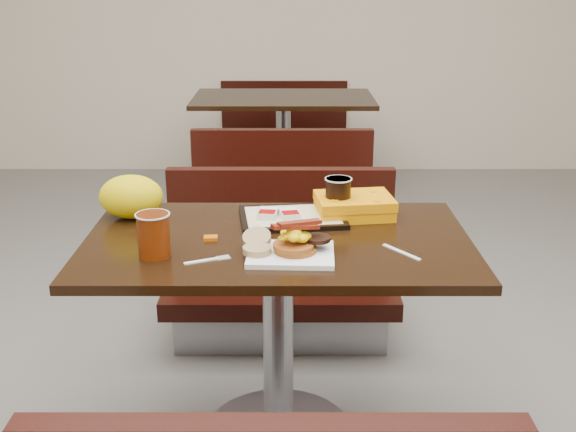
{
  "coord_description": "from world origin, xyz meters",
  "views": [
    {
      "loc": [
        0.03,
        -2.01,
        1.53
      ],
      "look_at": [
        0.03,
        0.01,
        0.82
      ],
      "focal_mm": 43.08,
      "sensor_mm": 36.0,
      "label": 1
    }
  ],
  "objects_px": {
    "tray": "(292,217)",
    "clamshell": "(354,206)",
    "fork": "(201,261)",
    "knife": "(401,252)",
    "table_near": "(278,344)",
    "hashbrown_sleeve_left": "(268,213)",
    "bench_far_n": "(284,131)",
    "table_far": "(283,151)",
    "bench_near_n": "(280,264)",
    "pancake_stack": "(295,247)",
    "coffee_cup_far": "(338,195)",
    "bench_far_s": "(283,183)",
    "paper_bag": "(131,197)",
    "coffee_cup_near": "(154,235)",
    "hashbrown_sleeve_right": "(289,214)",
    "platter": "(291,254)"
  },
  "relations": [
    {
      "from": "bench_far_n",
      "to": "table_near",
      "type": "bearing_deg",
      "value": -90.0
    },
    {
      "from": "hashbrown_sleeve_right",
      "to": "coffee_cup_far",
      "type": "bearing_deg",
      "value": 7.79
    },
    {
      "from": "pancake_stack",
      "to": "coffee_cup_far",
      "type": "bearing_deg",
      "value": 67.14
    },
    {
      "from": "table_far",
      "to": "coffee_cup_near",
      "type": "height_order",
      "value": "coffee_cup_near"
    },
    {
      "from": "coffee_cup_near",
      "to": "knife",
      "type": "distance_m",
      "value": 0.73
    },
    {
      "from": "bench_near_n",
      "to": "hashbrown_sleeve_right",
      "type": "distance_m",
      "value": 0.69
    },
    {
      "from": "pancake_stack",
      "to": "hashbrown_sleeve_left",
      "type": "xyz_separation_m",
      "value": [
        -0.09,
        0.3,
        -0.0
      ]
    },
    {
      "from": "table_near",
      "to": "coffee_cup_near",
      "type": "xyz_separation_m",
      "value": [
        -0.36,
        -0.15,
        0.44
      ]
    },
    {
      "from": "clamshell",
      "to": "hashbrown_sleeve_left",
      "type": "bearing_deg",
      "value": -176.39
    },
    {
      "from": "platter",
      "to": "hashbrown_sleeve_right",
      "type": "xyz_separation_m",
      "value": [
        -0.0,
        0.3,
        0.02
      ]
    },
    {
      "from": "knife",
      "to": "hashbrown_sleeve_right",
      "type": "bearing_deg",
      "value": -165.71
    },
    {
      "from": "platter",
      "to": "coffee_cup_near",
      "type": "height_order",
      "value": "coffee_cup_near"
    },
    {
      "from": "bench_near_n",
      "to": "coffee_cup_far",
      "type": "distance_m",
      "value": 0.71
    },
    {
      "from": "bench_far_s",
      "to": "coffee_cup_near",
      "type": "height_order",
      "value": "coffee_cup_near"
    },
    {
      "from": "bench_near_n",
      "to": "pancake_stack",
      "type": "distance_m",
      "value": 0.94
    },
    {
      "from": "pancake_stack",
      "to": "hashbrown_sleeve_left",
      "type": "bearing_deg",
      "value": 106.34
    },
    {
      "from": "bench_near_n",
      "to": "hashbrown_sleeve_right",
      "type": "height_order",
      "value": "hashbrown_sleeve_right"
    },
    {
      "from": "coffee_cup_far",
      "to": "clamshell",
      "type": "relative_size",
      "value": 0.46
    },
    {
      "from": "fork",
      "to": "paper_bag",
      "type": "xyz_separation_m",
      "value": [
        -0.28,
        0.38,
        0.07
      ]
    },
    {
      "from": "table_far",
      "to": "bench_near_n",
      "type": "bearing_deg",
      "value": -90.0
    },
    {
      "from": "bench_near_n",
      "to": "clamshell",
      "type": "distance_m",
      "value": 0.7
    },
    {
      "from": "table_near",
      "to": "hashbrown_sleeve_right",
      "type": "height_order",
      "value": "hashbrown_sleeve_right"
    },
    {
      "from": "bench_far_n",
      "to": "knife",
      "type": "xyz_separation_m",
      "value": [
        0.37,
        -3.42,
        0.39
      ]
    },
    {
      "from": "platter",
      "to": "tray",
      "type": "height_order",
      "value": "tray"
    },
    {
      "from": "hashbrown_sleeve_left",
      "to": "coffee_cup_far",
      "type": "bearing_deg",
      "value": 19.19
    },
    {
      "from": "table_near",
      "to": "hashbrown_sleeve_left",
      "type": "xyz_separation_m",
      "value": [
        -0.03,
        0.16,
        0.4
      ]
    },
    {
      "from": "hashbrown_sleeve_left",
      "to": "paper_bag",
      "type": "relative_size",
      "value": 0.38
    },
    {
      "from": "bench_far_n",
      "to": "clamshell",
      "type": "xyz_separation_m",
      "value": [
        0.26,
        -3.09,
        0.42
      ]
    },
    {
      "from": "clamshell",
      "to": "paper_bag",
      "type": "bearing_deg",
      "value": 174.29
    },
    {
      "from": "hashbrown_sleeve_left",
      "to": "paper_bag",
      "type": "distance_m",
      "value": 0.46
    },
    {
      "from": "table_far",
      "to": "coffee_cup_near",
      "type": "distance_m",
      "value": 2.8
    },
    {
      "from": "table_near",
      "to": "tray",
      "type": "bearing_deg",
      "value": 74.61
    },
    {
      "from": "tray",
      "to": "pancake_stack",
      "type": "bearing_deg",
      "value": -95.83
    },
    {
      "from": "bench_near_n",
      "to": "bench_far_s",
      "type": "bearing_deg",
      "value": 90.0
    },
    {
      "from": "coffee_cup_far",
      "to": "bench_far_n",
      "type": "bearing_deg",
      "value": 93.71
    },
    {
      "from": "table_far",
      "to": "bench_far_s",
      "type": "relative_size",
      "value": 1.2
    },
    {
      "from": "bench_far_s",
      "to": "platter",
      "type": "relative_size",
      "value": 4.0
    },
    {
      "from": "coffee_cup_far",
      "to": "hashbrown_sleeve_left",
      "type": "bearing_deg",
      "value": -168.26
    },
    {
      "from": "table_far",
      "to": "coffee_cup_near",
      "type": "xyz_separation_m",
      "value": [
        -0.36,
        -2.75,
        0.44
      ]
    },
    {
      "from": "table_far",
      "to": "hashbrown_sleeve_left",
      "type": "xyz_separation_m",
      "value": [
        -0.03,
        -2.44,
        0.4
      ]
    },
    {
      "from": "bench_far_s",
      "to": "paper_bag",
      "type": "bearing_deg",
      "value": -106.12
    },
    {
      "from": "coffee_cup_near",
      "to": "fork",
      "type": "xyz_separation_m",
      "value": [
        0.14,
        -0.04,
        -0.06
      ]
    },
    {
      "from": "fork",
      "to": "knife",
      "type": "distance_m",
      "value": 0.59
    },
    {
      "from": "bench_near_n",
      "to": "clamshell",
      "type": "height_order",
      "value": "clamshell"
    },
    {
      "from": "table_far",
      "to": "pancake_stack",
      "type": "relative_size",
      "value": 9.67
    },
    {
      "from": "coffee_cup_far",
      "to": "fork",
      "type": "bearing_deg",
      "value": -136.72
    },
    {
      "from": "tray",
      "to": "clamshell",
      "type": "relative_size",
      "value": 1.36
    },
    {
      "from": "table_far",
      "to": "bench_far_n",
      "type": "distance_m",
      "value": 0.7
    },
    {
      "from": "hashbrown_sleeve_left",
      "to": "hashbrown_sleeve_right",
      "type": "distance_m",
      "value": 0.07
    },
    {
      "from": "pancake_stack",
      "to": "hashbrown_sleeve_right",
      "type": "distance_m",
      "value": 0.29
    }
  ]
}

